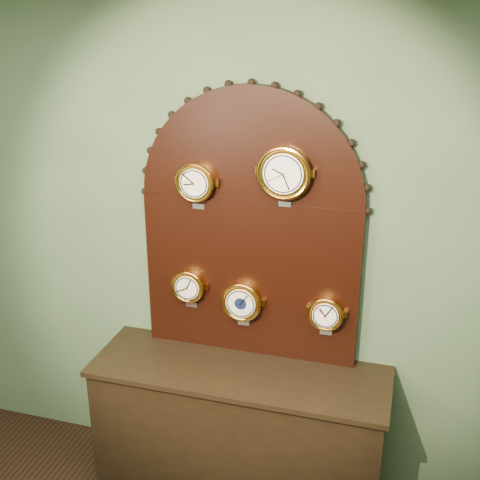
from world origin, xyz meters
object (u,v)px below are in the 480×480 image
(arabic_clock, at_px, (284,173))
(hygrometer, at_px, (189,286))
(shop_counter, at_px, (239,434))
(roman_clock, at_px, (196,182))
(display_board, at_px, (250,219))
(barometer, at_px, (242,301))
(tide_clock, at_px, (326,313))

(arabic_clock, relative_size, hygrometer, 1.34)
(shop_counter, distance_m, roman_clock, 1.46)
(display_board, xyz_separation_m, arabic_clock, (0.19, -0.07, 0.28))
(arabic_clock, bearing_deg, hygrometer, 179.77)
(roman_clock, relative_size, arabic_clock, 0.81)
(roman_clock, xyz_separation_m, barometer, (0.25, -0.00, -0.66))
(display_board, bearing_deg, hygrometer, -169.02)
(arabic_clock, relative_size, barometer, 1.17)
(hygrometer, xyz_separation_m, tide_clock, (0.78, 0.00, -0.06))
(display_board, bearing_deg, shop_counter, -90.00)
(barometer, bearing_deg, roman_clock, 179.88)
(arabic_clock, bearing_deg, tide_clock, 0.51)
(arabic_clock, height_order, barometer, arabic_clock)
(roman_clock, bearing_deg, display_board, 13.31)
(shop_counter, bearing_deg, hygrometer, 155.48)
(display_board, relative_size, tide_clock, 6.34)
(roman_clock, height_order, tide_clock, roman_clock)
(shop_counter, xyz_separation_m, barometer, (-0.03, 0.15, 0.77))
(shop_counter, bearing_deg, tide_clock, 19.40)
(shop_counter, height_order, display_board, display_board)
(arabic_clock, height_order, hygrometer, arabic_clock)
(shop_counter, distance_m, display_board, 1.25)
(shop_counter, height_order, arabic_clock, arabic_clock)
(hygrometer, bearing_deg, arabic_clock, -0.23)
(shop_counter, bearing_deg, arabic_clock, 38.49)
(display_board, xyz_separation_m, barometer, (-0.03, -0.07, -0.46))
(shop_counter, relative_size, tide_clock, 6.63)
(tide_clock, bearing_deg, roman_clock, -179.95)
(shop_counter, distance_m, arabic_clock, 1.53)
(display_board, xyz_separation_m, hygrometer, (-0.34, -0.07, -0.41))
(arabic_clock, xyz_separation_m, tide_clock, (0.25, 0.00, -0.75))
(arabic_clock, distance_m, tide_clock, 0.79)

